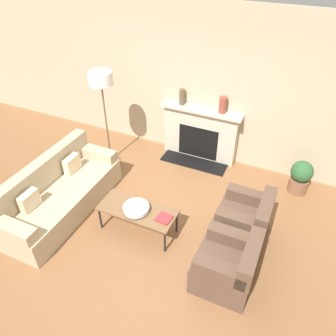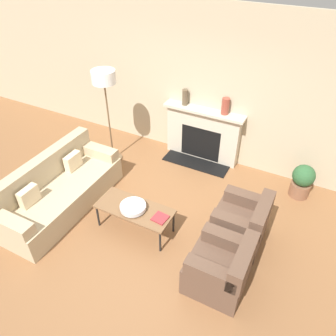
% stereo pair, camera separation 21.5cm
% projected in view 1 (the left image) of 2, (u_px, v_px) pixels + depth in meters
% --- Properties ---
extents(ground_plane, '(18.00, 18.00, 0.00)m').
position_uv_depth(ground_plane, '(147.00, 235.00, 5.03)').
color(ground_plane, brown).
extents(wall_back, '(18.00, 0.06, 2.90)m').
position_uv_depth(wall_back, '(207.00, 87.00, 5.95)').
color(wall_back, '#BCAD8E').
rests_on(wall_back, ground_plane).
extents(fireplace, '(1.57, 0.59, 1.07)m').
position_uv_depth(fireplace, '(200.00, 134.00, 6.41)').
color(fireplace, beige).
rests_on(fireplace, ground_plane).
extents(couch, '(0.87, 2.21, 0.87)m').
position_uv_depth(couch, '(59.00, 194.00, 5.31)').
color(couch, tan).
rests_on(couch, ground_plane).
extents(armchair_near, '(0.75, 0.75, 0.79)m').
position_uv_depth(armchair_near, '(228.00, 266.00, 4.21)').
color(armchair_near, brown).
rests_on(armchair_near, ground_plane).
extents(armchair_far, '(0.75, 0.75, 0.79)m').
position_uv_depth(armchair_far, '(244.00, 221.00, 4.84)').
color(armchair_far, brown).
rests_on(armchair_far, ground_plane).
extents(coffee_table, '(1.18, 0.51, 0.44)m').
position_uv_depth(coffee_table, '(138.00, 211.00, 4.89)').
color(coffee_table, brown).
rests_on(coffee_table, ground_plane).
extents(bowl, '(0.39, 0.39, 0.09)m').
position_uv_depth(bowl, '(136.00, 208.00, 4.81)').
color(bowl, silver).
rests_on(bowl, coffee_table).
extents(book, '(0.22, 0.22, 0.02)m').
position_uv_depth(book, '(164.00, 218.00, 4.70)').
color(book, '#9E2D33').
rests_on(book, coffee_table).
extents(floor_lamp, '(0.42, 0.42, 1.84)m').
position_uv_depth(floor_lamp, '(102.00, 87.00, 5.67)').
color(floor_lamp, brown).
rests_on(floor_lamp, ground_plane).
extents(mantel_vase_left, '(0.11, 0.11, 0.31)m').
position_uv_depth(mantel_vase_left, '(182.00, 97.00, 6.13)').
color(mantel_vase_left, brown).
rests_on(mantel_vase_left, fireplace).
extents(mantel_vase_center_left, '(0.14, 0.14, 0.30)m').
position_uv_depth(mantel_vase_center_left, '(223.00, 105.00, 5.87)').
color(mantel_vase_center_left, brown).
rests_on(mantel_vase_center_left, fireplace).
extents(potted_plant, '(0.38, 0.38, 0.62)m').
position_uv_depth(potted_plant, '(301.00, 176.00, 5.67)').
color(potted_plant, brown).
rests_on(potted_plant, ground_plane).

